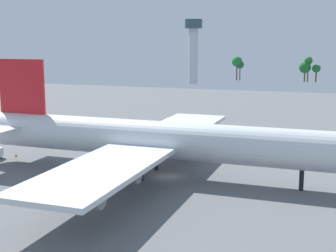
{
  "coord_description": "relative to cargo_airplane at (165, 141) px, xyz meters",
  "views": [
    {
      "loc": [
        25.68,
        -71.87,
        22.21
      ],
      "look_at": [
        0.0,
        0.0,
        8.6
      ],
      "focal_mm": 50.83,
      "sensor_mm": 36.0,
      "label": 1
    }
  ],
  "objects": [
    {
      "name": "tree_line_backdrop",
      "position": [
        13.77,
        201.93,
        3.76
      ],
      "size": [
        102.21,
        6.47,
        15.52
      ],
      "color": "#51381E",
      "rests_on": "ground_plane"
    },
    {
      "name": "control_tower",
      "position": [
        -46.74,
        171.99,
        14.6
      ],
      "size": [
        9.21,
        9.21,
        33.69
      ],
      "color": "silver",
      "rests_on": "ground_plane"
    },
    {
      "name": "safety_cone_tail",
      "position": [
        -32.11,
        3.07,
        -5.79
      ],
      "size": [
        0.48,
        0.48,
        0.68
      ],
      "primitive_type": "cone",
      "color": "orange",
      "rests_on": "ground_plane"
    },
    {
      "name": "cargo_airplane",
      "position": [
        0.0,
        0.0,
        0.0
      ],
      "size": [
        72.51,
        64.05,
        19.11
      ],
      "color": "silver",
      "rests_on": "ground_plane"
    },
    {
      "name": "ground_plane",
      "position": [
        0.51,
        -0.0,
        -6.13
      ],
      "size": [
        290.03,
        290.03,
        0.0
      ],
      "primitive_type": "plane",
      "color": "slate"
    }
  ]
}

